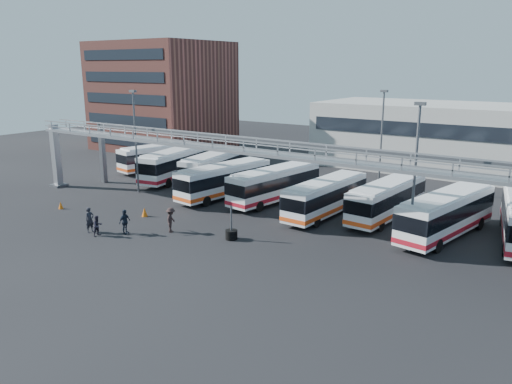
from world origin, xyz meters
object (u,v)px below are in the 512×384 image
Objects in this scene: bus_5 at (326,196)px; bus_6 at (387,198)px; bus_0 at (160,156)px; bus_2 at (216,166)px; bus_4 at (275,183)px; pedestrian_d at (125,222)px; bus_7 at (447,213)px; light_pole_left at (135,136)px; bus_1 at (177,163)px; light_pole_mid at (415,170)px; pedestrian_b at (98,226)px; pedestrian_a at (90,220)px; pedestrian_c at (171,220)px; tire_stack at (231,234)px; cone_left at (61,205)px; cone_right at (145,212)px; bus_3 at (224,179)px; light_pole_back at (382,136)px.

bus_5 is 0.98× the size of bus_6.
bus_2 is at bearing 1.92° from bus_0.
bus_6 is (10.58, 0.77, -0.03)m from bus_4.
bus_7 is at bearing -63.72° from pedestrian_d.
light_pole_left reaches higher than bus_5.
bus_1 is 18.80m from pedestrian_d.
light_pole_mid is at bearing -94.43° from bus_7.
bus_7 is (15.85, -1.14, 0.07)m from bus_4.
bus_7 is 7.23× the size of pedestrian_b.
pedestrian_a is (6.41, -10.83, -4.74)m from light_pole_left.
pedestrian_c is (11.55, -7.28, -4.75)m from light_pole_left.
light_pole_mid is at bearing -13.41° from bus_4.
light_pole_left reaches higher than tire_stack.
bus_5 reaches higher than cone_left.
bus_5 is 15.52m from cone_right.
pedestrian_b is at bearing -85.71° from bus_3.
pedestrian_d is at bearing -125.58° from bus_5.
bus_2 is at bearing 9.68° from pedestrian_d.
light_pole_mid is 0.96× the size of bus_6.
light_pole_left is 20.06m from bus_5.
light_pole_mid is at bearing -72.35° from pedestrian_d.
cone_right is at bearing -147.11° from bus_7.
bus_7 reaches higher than pedestrian_d.
cone_right is (2.83, -13.17, -1.48)m from bus_2.
light_pole_mid is 18.24m from pedestrian_c.
bus_3 is 5.14m from bus_4.
bus_1 is (-28.75, 7.53, -3.80)m from light_pole_mid.
pedestrian_d is (-20.33, -13.09, -0.92)m from bus_7.
bus_1 reaches higher than bus_3.
bus_0 is at bearing 20.42° from pedestrian_c.
light_pole_left is 24.91m from bus_6.
cone_right is at bearing -141.31° from bus_5.
bus_7 is 26.12m from pedestrian_b.
bus_3 is at bearing -137.47° from light_pole_back.
cone_right is (-22.48, -9.08, -1.47)m from bus_7.
pedestrian_c is at bearing -90.96° from bus_4.
bus_7 is 5.76× the size of pedestrian_a.
light_pole_left reaches higher than pedestrian_d.
bus_7 is 26.98m from pedestrian_a.
bus_5 is 18.67m from pedestrian_b.
light_pole_left and light_pole_mid have the same top height.
bus_3 is at bearing 0.72° from pedestrian_b.
light_pole_left reaches higher than pedestrian_c.
light_pole_back reaches higher than bus_0.
pedestrian_b is at bearing -99.19° from pedestrian_a.
bus_7 is 4.44× the size of tire_stack.
bus_6 is (23.98, 5.44, -3.96)m from light_pole_left.
bus_7 is (29.99, -3.00, -0.06)m from bus_1.
pedestrian_b is at bearing -116.37° from light_pole_back.
bus_5 is (20.10, -3.11, -0.18)m from bus_1.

